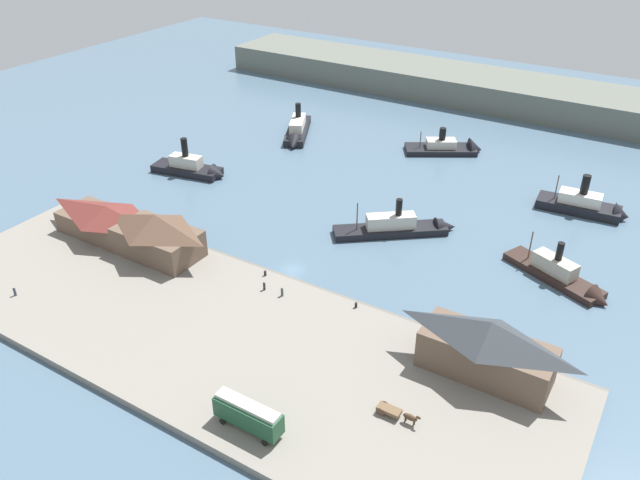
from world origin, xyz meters
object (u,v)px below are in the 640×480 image
at_px(pedestrian_near_west_shed, 264,286).
at_px(ferry_outer_harbor, 403,227).
at_px(ferry_near_quay, 194,169).
at_px(ferry_departing_north, 588,206).
at_px(ferry_shed_west_terminal, 157,234).
at_px(street_tram, 248,414).
at_px(mooring_post_center_west, 265,273).
at_px(ferry_shed_customs_shed, 487,348).
at_px(ferry_moored_east, 452,148).
at_px(mooring_post_east, 356,305).
at_px(ferry_shed_central_terminal, 108,221).
at_px(pedestrian_walking_west, 282,292).
at_px(pedestrian_near_cart, 15,292).
at_px(horse_cart, 396,412).
at_px(ferry_moored_west, 565,278).
at_px(ferry_approaching_east, 297,132).

xyz_separation_m(pedestrian_near_west_shed, ferry_outer_harbor, (11.00, 31.82, -0.61)).
bearing_deg(ferry_outer_harbor, ferry_near_quay, -179.15).
bearing_deg(ferry_departing_north, ferry_shed_west_terminal, -136.40).
distance_m(street_tram, pedestrian_near_west_shed, 30.75).
xyz_separation_m(pedestrian_near_west_shed, mooring_post_center_west, (-2.43, 3.59, -0.31)).
distance_m(ferry_shed_west_terminal, ferry_shed_customs_shed, 61.84).
bearing_deg(ferry_moored_east, mooring_post_east, -80.78).
xyz_separation_m(ferry_shed_central_terminal, ferry_shed_west_terminal, (12.89, 0.03, 0.94)).
distance_m(ferry_shed_central_terminal, ferry_outer_harbor, 57.50).
xyz_separation_m(ferry_shed_central_terminal, pedestrian_walking_west, (39.71, 1.10, -2.50)).
bearing_deg(ferry_shed_customs_shed, mooring_post_east, 169.95).
height_order(street_tram, ferry_outer_harbor, ferry_outer_harbor).
height_order(ferry_shed_customs_shed, pedestrian_near_cart, ferry_shed_customs_shed).
bearing_deg(pedestrian_near_cart, mooring_post_center_west, 39.85).
height_order(ferry_shed_customs_shed, street_tram, ferry_shed_customs_shed).
xyz_separation_m(ferry_shed_west_terminal, ferry_shed_customs_shed, (61.84, 0.66, 0.39)).
distance_m(horse_cart, mooring_post_east, 24.25).
relative_size(ferry_shed_central_terminal, ferry_shed_customs_shed, 1.14).
relative_size(pedestrian_near_west_shed, ferry_moored_east, 0.08).
bearing_deg(ferry_near_quay, ferry_outer_harbor, 0.85).
bearing_deg(ferry_moored_west, ferry_shed_west_terminal, -154.64).
height_order(pedestrian_walking_west, ferry_outer_harbor, ferry_outer_harbor).
height_order(mooring_post_center_west, mooring_post_east, same).
bearing_deg(ferry_departing_north, horse_cart, -96.77).
height_order(ferry_approaching_east, ferry_outer_harbor, ferry_approaching_east).
height_order(ferry_shed_central_terminal, ferry_moored_east, ferry_shed_central_terminal).
bearing_deg(ferry_moored_west, ferry_outer_harbor, 177.31).
bearing_deg(ferry_departing_north, ferry_outer_harbor, -136.52).
bearing_deg(ferry_outer_harbor, ferry_shed_west_terminal, -136.29).
bearing_deg(ferry_approaching_east, ferry_shed_customs_shed, -40.78).
xyz_separation_m(street_tram, pedestrian_walking_west, (-12.85, 26.08, -1.70)).
height_order(pedestrian_near_west_shed, ferry_approaching_east, ferry_approaching_east).
xyz_separation_m(street_tram, horse_cart, (15.26, 11.54, -1.59)).
relative_size(ferry_shed_central_terminal, pedestrian_near_west_shed, 12.76).
xyz_separation_m(mooring_post_east, ferry_near_quay, (-58.69, 27.21, -0.14)).
bearing_deg(pedestrian_near_cart, ferry_outer_harbor, 50.37).
height_order(ferry_shed_west_terminal, street_tram, ferry_shed_west_terminal).
bearing_deg(street_tram, ferry_near_quay, 136.23).
bearing_deg(ferry_shed_central_terminal, street_tram, -25.42).
height_order(pedestrian_near_west_shed, ferry_near_quay, ferry_near_quay).
relative_size(pedestrian_near_west_shed, ferry_near_quay, 0.09).
height_order(pedestrian_near_cart, ferry_departing_north, ferry_departing_north).
bearing_deg(ferry_shed_customs_shed, pedestrian_walking_west, 179.34).
distance_m(mooring_post_east, ferry_approaching_east, 78.79).
bearing_deg(ferry_approaching_east, mooring_post_east, -49.46).
bearing_deg(pedestrian_near_cart, ferry_moored_east, 68.75).
height_order(ferry_moored_east, ferry_outer_harbor, ferry_outer_harbor).
bearing_deg(pedestrian_near_west_shed, ferry_approaching_east, 119.16).
bearing_deg(street_tram, ferry_approaching_east, 120.10).
distance_m(ferry_shed_central_terminal, mooring_post_center_west, 34.13).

